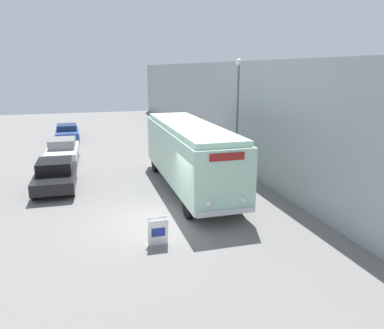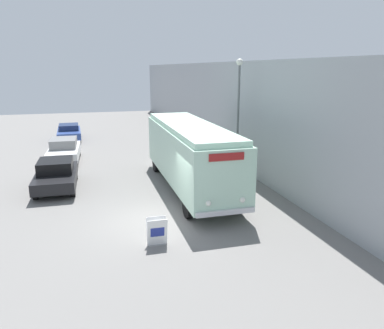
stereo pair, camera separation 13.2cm
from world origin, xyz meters
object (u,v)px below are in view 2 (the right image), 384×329
vintage_bus (190,152)px  sign_board (157,232)px  parked_car_near (56,174)px  parked_car_mid (64,150)px  parked_car_far (69,132)px  streetlamp (238,102)px

vintage_bus → sign_board: bearing=-115.5°
parked_car_near → sign_board: bearing=-62.5°
sign_board → parked_car_near: size_ratio=0.23×
vintage_bus → parked_car_mid: bearing=130.2°
vintage_bus → parked_car_far: 16.91m
sign_board → parked_car_mid: parked_car_mid is taller
parked_car_far → parked_car_mid: bearing=-92.0°
vintage_bus → sign_board: 6.55m
vintage_bus → streetlamp: (3.10, 1.39, 2.29)m
parked_car_mid → parked_car_near: bearing=-89.0°
sign_board → parked_car_mid: bearing=105.4°
sign_board → parked_car_far: 21.68m
sign_board → parked_car_far: bearing=99.8°
vintage_bus → streetlamp: bearing=24.2°
streetlamp → parked_car_near: bearing=177.5°
streetlamp → parked_car_mid: streetlamp is taller
streetlamp → parked_car_near: streetlamp is taller
streetlamp → parked_car_far: (-9.55, 14.19, -3.49)m
parked_car_near → parked_car_mid: (0.10, 5.82, 0.02)m
parked_car_mid → vintage_bus: bearing=-47.9°
vintage_bus → parked_car_far: vintage_bus is taller
parked_car_far → sign_board: bearing=-82.1°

